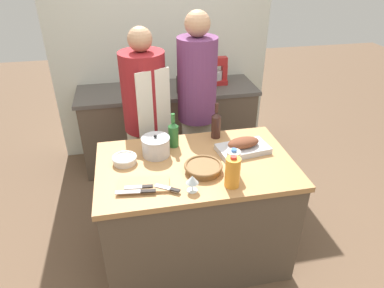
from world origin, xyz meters
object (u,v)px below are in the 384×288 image
Objects in this scene: juice_jug at (233,172)px; condiment_bottle_tall at (212,80)px; wine_bottle_dark at (216,124)px; person_cook_guest at (197,104)px; stock_pot at (156,146)px; knife_chef at (137,192)px; roasting_pan at (243,146)px; condiment_bottle_short at (188,83)px; cutting_board at (144,185)px; mixing_bowl at (125,159)px; wine_bottle_green at (173,133)px; wine_glass_left at (192,180)px; milk_jug at (233,163)px; stand_mixer at (219,73)px; wicker_basket at (203,168)px; person_cook_aproned at (146,116)px; knife_bread at (140,187)px; knife_paring at (168,188)px; condiment_bottle_extra at (179,85)px.

juice_jug is 1.70m from condiment_bottle_tall.
person_cook_guest is (-0.06, 0.43, -0.01)m from wine_bottle_dark.
stock_pot is 0.82× the size of knife_chef.
condiment_bottle_short is at bearing 96.83° from roasting_pan.
knife_chef is (-0.05, -0.08, 0.01)m from cutting_board.
mixing_bowl is 0.83× the size of condiment_bottle_tall.
wine_bottle_green is 2.37× the size of wine_glass_left.
person_cook_guest is (-0.29, -0.61, 0.02)m from condiment_bottle_tall.
person_cook_guest is at bearing -115.51° from condiment_bottle_tall.
condiment_bottle_short is at bearing 89.99° from milk_jug.
knife_chef is 1.20m from person_cook_guest.
condiment_bottle_tall is at bearing 71.70° from person_cook_guest.
cutting_board is 1.16× the size of wine_bottle_dark.
mixing_bowl is at bearing -155.77° from wine_bottle_green.
stand_mixer is (1.00, 1.79, 0.10)m from knife_chef.
mixing_bowl reaches higher than knife_chef.
juice_jug is at bearing -63.08° from wine_bottle_green.
wicker_basket is 1.55m from condiment_bottle_tall.
stock_pot is (0.12, 0.36, 0.06)m from cutting_board.
roasting_pan is at bearing -67.27° from person_cook_aproned.
wicker_basket is at bearing 15.33° from knife_bread.
milk_jug is at bearing -83.65° from person_cook_aproned.
knife_bread is (-0.44, -0.12, -0.01)m from wicker_basket.
roasting_pan is 0.71m from knife_paring.
knife_bread is 1.15m from person_cook_guest.
stock_pot is at bearing -118.45° from person_cook_guest.
wine_bottle_dark reaches higher than knife_bread.
knife_paring is at bearing -127.19° from wine_bottle_dark.
milk_jug is 1.24× the size of knife_paring.
wine_bottle_dark is at bearing -74.42° from person_cook_guest.
condiment_bottle_extra is at bearing 103.85° from person_cook_guest.
wine_bottle_dark reaches higher than condiment_bottle_extra.
stand_mixer is at bearing 60.71° from knife_bread.
juice_jug is at bearing -31.10° from mixing_bowl.
mixing_bowl is 0.94m from person_cook_guest.
wicker_basket is 0.45m from knife_bread.
condiment_bottle_tall is at bearing 71.93° from wine_glass_left.
stock_pot is at bearing -109.24° from person_cook_aproned.
stand_mixer is 1.51× the size of condiment_bottle_extra.
stand_mixer is (0.98, 1.75, 0.10)m from knife_bread.
knife_bread is at bearing -107.95° from condiment_bottle_extra.
knife_bread is (-0.03, -0.03, 0.01)m from cutting_board.
person_cook_guest is (0.43, 0.60, 0.04)m from stock_pot.
stand_mixer reaches higher than condiment_bottle_short.
person_cook_guest is at bearing -93.82° from condiment_bottle_short.
condiment_bottle_extra is 0.70m from person_cook_aproned.
wine_bottle_dark is at bearing 84.58° from juice_jug.
cutting_board is 0.09m from knife_chef.
wicker_basket is 0.97× the size of wine_bottle_green.
condiment_bottle_short is (0.59, 1.62, 0.05)m from cutting_board.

